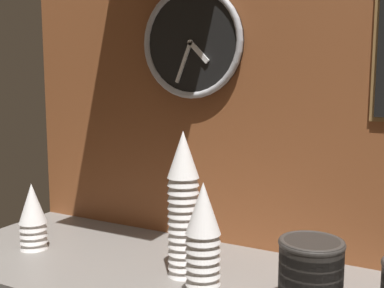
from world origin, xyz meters
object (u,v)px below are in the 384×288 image
object	(u,v)px
cup_stack_far_left	(33,216)
wall_clock	(192,43)
bowl_stack_right	(311,274)
cup_stack_center_right	(203,242)
cup_stack_center	(183,204)

from	to	relation	value
cup_stack_far_left	wall_clock	size ratio (longest dim) A/B	0.60
cup_stack_far_left	bowl_stack_right	xyz separation A→B (m)	(0.82, 0.00, -0.01)
wall_clock	cup_stack_center_right	bearing A→B (deg)	-58.18
cup_stack_far_left	bowl_stack_right	distance (m)	0.82
bowl_stack_right	wall_clock	distance (m)	0.75
bowl_stack_right	wall_clock	world-z (taller)	wall_clock
bowl_stack_right	cup_stack_center_right	bearing A→B (deg)	-164.90
bowl_stack_right	cup_stack_far_left	bearing A→B (deg)	-179.73
cup_stack_far_left	wall_clock	bearing A→B (deg)	38.38
cup_stack_center	bowl_stack_right	bearing A→B (deg)	-6.59
cup_stack_center	wall_clock	xyz separation A→B (m)	(-0.11, 0.25, 0.42)
cup_stack_center_right	wall_clock	bearing A→B (deg)	121.82
cup_stack_center	wall_clock	bearing A→B (deg)	113.87
cup_stack_center	wall_clock	world-z (taller)	wall_clock
cup_stack_center_right	bowl_stack_right	bearing A→B (deg)	15.10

